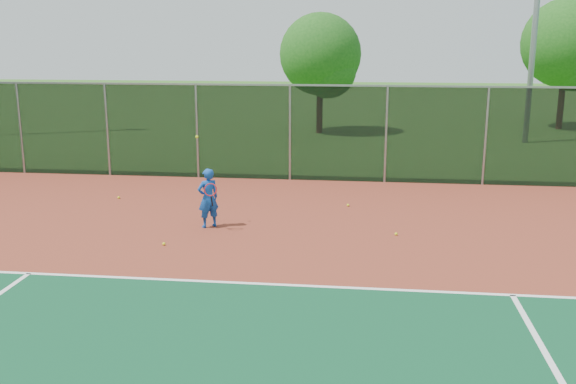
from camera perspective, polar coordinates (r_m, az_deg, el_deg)
name	(u,v)px	position (r m, az deg, el deg)	size (l,w,h in m)	color
ground	(408,377)	(9.11, 10.59, -15.84)	(120.00, 120.00, 0.00)	#2B621C
court_apron	(400,314)	(10.89, 9.95, -10.65)	(30.00, 20.00, 0.02)	brown
fence_back	(386,133)	(20.15, 8.72, 5.18)	(30.00, 0.06, 3.03)	black
tennis_player	(208,198)	(15.33, -7.12, -0.52)	(0.62, 0.71, 2.20)	#1146A3
practice_ball_0	(164,244)	(14.31, -10.98, -4.54)	(0.07, 0.07, 0.07)	yellow
practice_ball_1	(348,205)	(17.33, 5.36, -1.17)	(0.07, 0.07, 0.07)	yellow
practice_ball_2	(119,197)	(18.70, -14.82, -0.47)	(0.07, 0.07, 0.07)	yellow
practice_ball_4	(396,234)	(14.95, 9.58, -3.70)	(0.07, 0.07, 0.07)	yellow
tree_back_left	(322,58)	(30.63, 3.05, 11.80)	(3.83, 3.83, 5.63)	#3D2216
tree_back_mid	(569,47)	(34.74, 23.71, 11.70)	(4.34, 4.34, 6.38)	#3D2216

